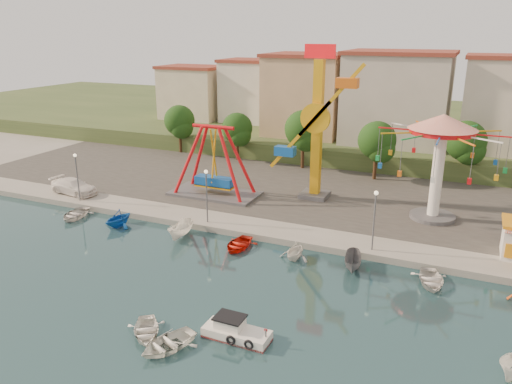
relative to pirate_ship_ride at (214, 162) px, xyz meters
The scene contains 31 objects.
ground 24.06m from the pirate_ship_ride, 61.30° to the right, with size 200.00×200.00×0.00m, color #15323B.
quay_deck 42.98m from the pirate_ship_ride, 74.60° to the left, with size 200.00×100.00×0.60m, color #9E998E.
asphalt_pad 15.13m from the pirate_ship_ride, 39.14° to the left, with size 90.00×28.00×0.01m, color #4C4944.
hill_terrace 47.71m from the pirate_ship_ride, 76.20° to the left, with size 200.00×60.00×3.00m, color #384C26.
pirate_ship_ride is the anchor object (origin of this frame).
kamikaze_tower 12.25m from the pirate_ship_ride, 18.04° to the left, with size 6.76×3.10×16.50m.
wave_swinger 23.76m from the pirate_ship_ride, ahead, with size 11.60×11.60×10.40m.
lamp_post_0 14.88m from the pirate_ship_ride, 148.48° to the right, with size 0.14×0.14×5.00m, color #59595E.
lamp_post_1 8.55m from the pirate_ship_ride, 66.57° to the right, with size 0.14×0.14×5.00m, color #59595E.
lamp_post_2 20.89m from the pirate_ship_ride, 21.82° to the right, with size 0.14×0.14×5.00m, color #59595E.
tree_0 21.88m from the pirate_ship_ride, 132.06° to the left, with size 4.60×4.60×7.19m.
tree_1 16.19m from the pirate_ship_ride, 106.68° to the left, with size 4.35×4.35×6.80m.
tree_2 16.05m from the pirate_ship_ride, 70.40° to the left, with size 5.02×5.02×7.85m.
tree_3 20.55m from the pirate_ship_ride, 41.54° to the left, with size 4.68×4.68×7.32m.
tree_4 30.34m from the pirate_ship_ride, 33.21° to the left, with size 4.86×4.86×7.60m.
building_0 33.85m from the pirate_ship_ride, 131.01° to the left, with size 9.26×9.53×11.87m, color beige.
building_1 32.34m from the pirate_ship_ride, 108.02° to the left, with size 12.33×9.01×8.63m, color silver.
building_2 31.65m from the pirate_ship_ride, 84.19° to the left, with size 11.95×9.28×11.23m, color tan.
building_3 32.94m from the pirate_ship_ride, 58.83° to the left, with size 12.59×10.50×9.20m, color beige.
building_4 43.88m from the pirate_ship_ride, 45.94° to the left, with size 10.75×9.23×9.24m, color beige.
cabin_motorboat 27.34m from the pirate_ship_ride, 59.03° to the right, with size 4.29×1.77×1.51m.
rowboat_a 26.99m from the pirate_ship_ride, 71.11° to the right, with size 2.41×3.37×0.70m, color white.
rowboat_b 28.26m from the pirate_ship_ride, 67.63° to the right, with size 2.68×3.75×0.78m, color white.
van 16.40m from the pirate_ship_ride, 157.63° to the right, with size 2.40×5.91×1.71m, color white.
moored_boat_0 15.66m from the pirate_ship_ride, 133.67° to the right, with size 2.81×3.94×0.82m, color beige.
moored_boat_1 12.50m from the pirate_ship_ride, 114.05° to the right, with size 2.85×3.30×1.74m, color blue.
moored_boat_2 11.78m from the pirate_ship_ride, 77.97° to the right, with size 1.46×3.89×1.50m, color white.
moored_boat_3 14.26m from the pirate_ship_ride, 53.14° to the right, with size 2.69×3.77×0.78m, color red.
moored_boat_4 17.79m from the pirate_ship_ride, 38.99° to the right, with size 2.47×2.86×1.51m, color white.
moored_boat_5 21.82m from the pirate_ship_ride, 30.63° to the right, with size 1.34×3.57×1.38m, color #5E5D63.
moored_boat_6 27.13m from the pirate_ship_ride, 24.09° to the right, with size 2.72×3.80×0.79m, color silver.
Camera 1 is at (14.66, -26.63, 18.48)m, focal length 35.00 mm.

